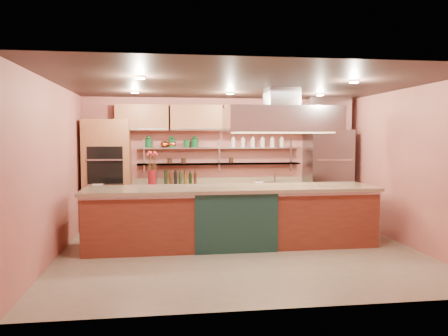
{
  "coord_description": "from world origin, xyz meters",
  "views": [
    {
      "loc": [
        -1.27,
        -7.16,
        1.93
      ],
      "look_at": [
        -0.15,
        1.0,
        1.35
      ],
      "focal_mm": 35.0,
      "sensor_mm": 36.0,
      "label": 1
    }
  ],
  "objects": [
    {
      "name": "flower_vase",
      "position": [
        -1.52,
        2.15,
        1.09
      ],
      "size": [
        0.21,
        0.21,
        0.31
      ],
      "primitive_type": "cylinder",
      "rotation": [
        0.0,
        0.0,
        0.21
      ],
      "color": "maroon",
      "rests_on": "back_counter"
    },
    {
      "name": "ceiling",
      "position": [
        0.0,
        0.0,
        2.8
      ],
      "size": [
        6.0,
        5.0,
        0.02
      ],
      "primitive_type": "cube",
      "color": "black",
      "rests_on": "wall_back"
    },
    {
      "name": "oil_bottle_cluster",
      "position": [
        -0.93,
        2.15,
        1.05
      ],
      "size": [
        0.77,
        0.38,
        0.24
      ],
      "primitive_type": "cube",
      "rotation": [
        0.0,
        0.0,
        0.24
      ],
      "color": "black",
      "rests_on": "back_counter"
    },
    {
      "name": "ceiling_downlights",
      "position": [
        0.0,
        0.2,
        2.77
      ],
      "size": [
        4.0,
        2.8,
        0.02
      ],
      "primitive_type": "cube",
      "color": "#FFE5A5",
      "rests_on": "ceiling"
    },
    {
      "name": "wall_shelf_upper",
      "position": [
        -0.05,
        2.37,
        1.7
      ],
      "size": [
        3.6,
        0.26,
        0.03
      ],
      "primitive_type": "cube",
      "color": "#AAADB1",
      "rests_on": "wall_back"
    },
    {
      "name": "floor",
      "position": [
        0.0,
        0.0,
        -0.01
      ],
      "size": [
        6.0,
        5.0,
        0.02
      ],
      "primitive_type": "cube",
      "color": "gray",
      "rests_on": "ground"
    },
    {
      "name": "island",
      "position": [
        -0.08,
        0.45,
        0.53
      ],
      "size": [
        5.06,
        1.12,
        1.05
      ],
      "primitive_type": "cube",
      "rotation": [
        0.0,
        0.0,
        0.0
      ],
      "color": "maroon",
      "rests_on": "floor"
    },
    {
      "name": "bar_faucet",
      "position": [
        1.17,
        2.25,
        1.03
      ],
      "size": [
        0.04,
        0.04,
        0.21
      ],
      "primitive_type": "cylinder",
      "rotation": [
        0.0,
        0.0,
        -0.31
      ],
      "color": "silver",
      "rests_on": "back_counter"
    },
    {
      "name": "oven_stack",
      "position": [
        -2.45,
        2.18,
        1.15
      ],
      "size": [
        0.95,
        0.64,
        2.3
      ],
      "primitive_type": "cube",
      "color": "#965936",
      "rests_on": "floor"
    },
    {
      "name": "green_canister",
      "position": [
        -0.78,
        2.37,
        1.79
      ],
      "size": [
        0.14,
        0.14,
        0.16
      ],
      "primitive_type": "cylinder",
      "rotation": [
        0.0,
        0.0,
        0.02
      ],
      "color": "#0E421E",
      "rests_on": "wall_shelf_upper"
    },
    {
      "name": "kitchen_scale",
      "position": [
        0.78,
        2.15,
        0.97
      ],
      "size": [
        0.19,
        0.16,
        0.09
      ],
      "primitive_type": "cube",
      "rotation": [
        0.0,
        0.0,
        0.3
      ],
      "color": "silver",
      "rests_on": "back_counter"
    },
    {
      "name": "upper_cabinets",
      "position": [
        0.0,
        2.32,
        2.35
      ],
      "size": [
        4.6,
        0.36,
        0.55
      ],
      "primitive_type": "cube",
      "color": "#965936",
      "rests_on": "wall_back"
    },
    {
      "name": "range_hood",
      "position": [
        0.82,
        0.45,
        2.25
      ],
      "size": [
        2.0,
        1.0,
        0.45
      ],
      "primitive_type": "cube",
      "color": "#AAADB1",
      "rests_on": "ceiling"
    },
    {
      "name": "copper_kettle",
      "position": [
        -1.26,
        2.37,
        1.78
      ],
      "size": [
        0.22,
        0.22,
        0.14
      ],
      "primitive_type": "ellipsoid",
      "rotation": [
        0.0,
        0.0,
        -0.39
      ],
      "color": "#C6582D",
      "rests_on": "wall_shelf_upper"
    },
    {
      "name": "wall_right",
      "position": [
        3.0,
        0.0,
        1.4
      ],
      "size": [
        0.04,
        5.0,
        2.8
      ],
      "primitive_type": "cube",
      "color": "#AB5C51",
      "rests_on": "floor"
    },
    {
      "name": "wall_shelf_lower",
      "position": [
        -0.05,
        2.37,
        1.35
      ],
      "size": [
        3.6,
        0.26,
        0.03
      ],
      "primitive_type": "cube",
      "color": "#AAADB1",
      "rests_on": "wall_back"
    },
    {
      "name": "wall_back",
      "position": [
        0.0,
        2.5,
        1.4
      ],
      "size": [
        6.0,
        0.04,
        2.8
      ],
      "primitive_type": "cube",
      "color": "#AB5C51",
      "rests_on": "floor"
    },
    {
      "name": "back_counter",
      "position": [
        -0.05,
        2.2,
        0.47
      ],
      "size": [
        3.84,
        0.64,
        0.93
      ],
      "primitive_type": "cube",
      "color": "tan",
      "rests_on": "floor"
    },
    {
      "name": "refrigerator",
      "position": [
        2.35,
        2.14,
        1.05
      ],
      "size": [
        0.95,
        0.72,
        2.1
      ],
      "primitive_type": "cube",
      "color": "slate",
      "rests_on": "floor"
    },
    {
      "name": "wall_left",
      "position": [
        -3.0,
        0.0,
        1.4
      ],
      "size": [
        0.04,
        5.0,
        2.8
      ],
      "primitive_type": "cube",
      "color": "#AB5C51",
      "rests_on": "floor"
    },
    {
      "name": "wall_front",
      "position": [
        0.0,
        -2.5,
        1.4
      ],
      "size": [
        6.0,
        0.04,
        2.8
      ],
      "primitive_type": "cube",
      "color": "#AB5C51",
      "rests_on": "floor"
    }
  ]
}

